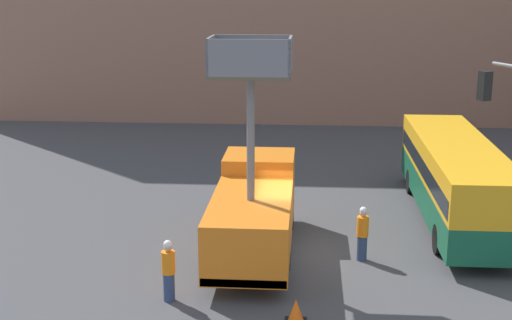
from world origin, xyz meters
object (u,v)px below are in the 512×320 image
road_worker_near_truck (169,271)px  traffic_cone_near_truck (296,312)px  city_bus (455,175)px  utility_truck (254,207)px  road_worker_directing (362,234)px

road_worker_near_truck → traffic_cone_near_truck: bearing=164.0°
traffic_cone_near_truck → city_bus: bearing=56.7°
road_worker_near_truck → traffic_cone_near_truck: 3.77m
utility_truck → city_bus: bearing=28.1°
road_worker_directing → traffic_cone_near_truck: (-2.02, -4.46, -0.58)m
road_worker_near_truck → road_worker_directing: 6.55m
road_worker_near_truck → traffic_cone_near_truck: (3.57, -1.06, -0.59)m
city_bus → road_worker_directing: city_bus is taller
road_worker_directing → traffic_cone_near_truck: bearing=15.6°
city_bus → traffic_cone_near_truck: (-5.68, -8.65, -1.44)m
utility_truck → traffic_cone_near_truck: 5.20m
utility_truck → city_bus: 8.12m
utility_truck → city_bus: (7.16, 3.83, 0.17)m
traffic_cone_near_truck → road_worker_directing: bearing=65.6°
road_worker_near_truck → city_bus: bearing=-140.2°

